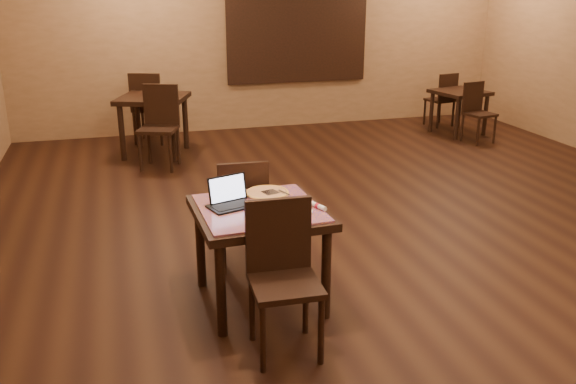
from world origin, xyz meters
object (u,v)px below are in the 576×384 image
object	(u,v)px
laptop	(229,198)
tiled_table	(259,220)
other_table_a_chair_far	(443,97)
other_table_a_chair_near	(476,109)
other_table_b_chair_near	(160,121)
other_table_a	(459,98)
other_table_b	(153,106)
chair_main_near	(282,268)
pizza_pan	(267,195)
chair_main_far	(242,207)
other_table_b_chair_far	(148,104)

from	to	relation	value
laptop	tiled_table	bearing A→B (deg)	-44.28
other_table_a_chair_far	other_table_a_chair_near	bearing A→B (deg)	76.05
other_table_b_chair_near	laptop	bearing A→B (deg)	-66.39
tiled_table	other_table_a	distance (m)	6.15
laptop	other_table_a_chair_far	distance (m)	6.61
other_table_a	laptop	bearing A→B (deg)	-148.34
other_table_a_chair_far	other_table_b	world-z (taller)	other_table_a_chair_far
chair_main_near	pizza_pan	distance (m)	0.88
laptop	pizza_pan	world-z (taller)	laptop
chair_main_far	other_table_b_chair_far	bearing A→B (deg)	-81.74
other_table_b_chair_near	tiled_table	bearing A→B (deg)	-63.52
other_table_a	other_table_b	distance (m)	4.73
other_table_a_chair_near	other_table_b	world-z (taller)	other_table_a_chair_near
other_table_b_chair_near	other_table_b_chair_far	xyz separation A→B (m)	(-0.07, 1.25, 0.00)
laptop	other_table_b_chair_near	xyz separation A→B (m)	(-0.20, 3.75, -0.22)
other_table_a_chair_far	pizza_pan	bearing A→B (deg)	36.07
chair_main_near	laptop	distance (m)	0.78
chair_main_far	other_table_b_chair_near	bearing A→B (deg)	-80.62
other_table_a	other_table_a_chair_far	world-z (taller)	other_table_a_chair_far
chair_main_near	pizza_pan	size ratio (longest dim) A/B	3.09
tiled_table	other_table_a_chair_near	bearing A→B (deg)	40.06
laptop	other_table_b_chair_near	distance (m)	3.76
other_table_b	chair_main_far	bearing A→B (deg)	-63.10
chair_main_far	other_table_b_chair_near	world-z (taller)	other_table_b_chair_near
laptop	other_table_a_chair_near	bearing A→B (deg)	22.26
pizza_pan	other_table_b	world-z (taller)	other_table_b
other_table_b_chair_far	pizza_pan	bearing A→B (deg)	117.41
chair_main_near	other_table_b_chair_near	xyz separation A→B (m)	(-0.41, 4.46, 0.03)
other_table_a	other_table_b_chair_near	size ratio (longest dim) A/B	0.82
other_table_a	other_table_a_chair_far	size ratio (longest dim) A/B	0.98
other_table_b_chair_near	other_table_a_chair_near	bearing A→B (deg)	20.89
chair_main_far	pizza_pan	xyz separation A→B (m)	(0.12, -0.38, 0.23)
other_table_a_chair_near	other_table_b_chair_near	distance (m)	4.68
other_table_a_chair_near	other_table_b_chair_near	world-z (taller)	other_table_b_chair_near
laptop	other_table_a	size ratio (longest dim) A/B	0.41
tiled_table	other_table_b_chair_near	bearing A→B (deg)	93.78
laptop	chair_main_near	bearing A→B (deg)	-91.98
tiled_table	chair_main_far	xyz separation A→B (m)	(-0.00, 0.62, -0.12)
tiled_table	other_table_a	xyz separation A→B (m)	(4.29, 4.40, -0.09)
pizza_pan	other_table_b_chair_near	distance (m)	3.65
other_table_a_chair_near	other_table_b	distance (m)	4.75
chair_main_far	laptop	distance (m)	0.62
pizza_pan	chair_main_near	bearing A→B (deg)	-97.77
pizza_pan	other_table_a_chair_near	size ratio (longest dim) A/B	0.36
other_table_a	tiled_table	bearing A→B (deg)	-146.39
chair_main_far	other_table_b	xyz separation A→B (m)	(-0.43, 3.86, 0.14)
tiled_table	other_table_b_chair_near	xyz separation A→B (m)	(-0.40, 3.85, -0.06)
other_table_a_chair_near	other_table_b_chair_near	bearing A→B (deg)	168.26
other_table_b	other_table_b_chair_near	distance (m)	0.63
pizza_pan	other_table_b_chair_near	size ratio (longest dim) A/B	0.31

